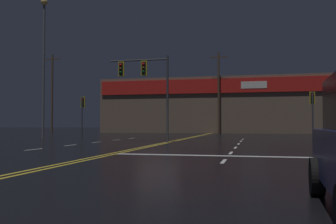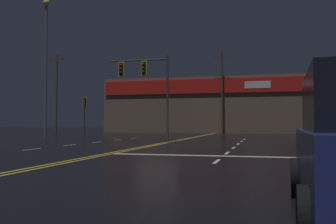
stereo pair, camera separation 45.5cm
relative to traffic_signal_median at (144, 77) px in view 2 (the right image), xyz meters
The scene contains 8 objects.
ground_plane 5.24m from the traffic_signal_median, 57.27° to the right, with size 200.00×200.00×0.00m, color black.
road_markings 6.19m from the traffic_signal_median, 56.95° to the right, with size 13.73×60.00×0.01m.
traffic_signal_median is the anchor object (origin of this frame).
traffic_signal_corner_northeast 14.23m from the traffic_signal_median, 34.58° to the left, with size 0.42×0.36×3.81m.
traffic_signal_corner_northwest 11.76m from the traffic_signal_median, 135.98° to the left, with size 0.42×0.36×3.73m.
streetlight_near_right 11.19m from the traffic_signal_median, 157.52° to the left, with size 0.56×0.56×11.73m.
building_backdrop 29.90m from the traffic_signal_median, 86.96° to the left, with size 31.06×10.23×7.47m.
utility_pole_row 23.92m from the traffic_signal_median, 87.41° to the left, with size 46.85×0.26×11.01m.
Camera 2 is at (6.08, -21.11, 1.21)m, focal length 40.00 mm.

